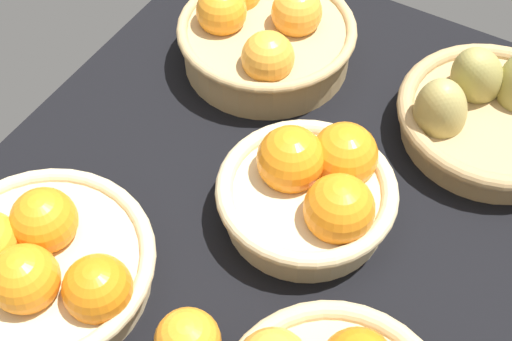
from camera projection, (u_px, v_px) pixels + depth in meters
market_tray at (282, 211)px, 88.82cm from camera, size 84.00×72.00×3.00cm
basket_center at (314, 187)px, 83.67cm from camera, size 20.98×20.98×10.72cm
basket_near_right at (40, 265)px, 77.92cm from camera, size 25.13×25.13×9.96cm
basket_far_left_pears at (489, 112)px, 91.92cm from camera, size 24.70×24.70×13.24cm
basket_near_left at (264, 35)px, 99.70cm from camera, size 24.49×24.49×11.38cm
loose_orange_back_gap at (188, 341)px, 72.85cm from camera, size 6.80×6.80×6.80cm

